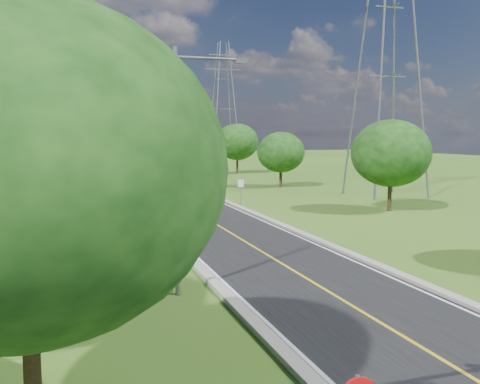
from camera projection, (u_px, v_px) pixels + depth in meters
name	position (u px, v px, depth m)	size (l,w,h in m)	color
ground	(150.00, 185.00, 69.23)	(260.00, 260.00, 0.00)	#2D5919
road	(144.00, 181.00, 74.90)	(8.00, 150.00, 0.06)	black
curb_left	(113.00, 181.00, 73.58)	(0.50, 150.00, 0.22)	gray
curb_right	(173.00, 180.00, 76.19)	(0.50, 150.00, 0.22)	gray
speed_limit_sign	(241.00, 188.00, 49.84)	(0.55, 0.09, 2.40)	slate
overpass	(106.00, 149.00, 144.60)	(30.00, 3.00, 3.20)	gray
streetlight_near_left	(176.00, 150.00, 21.36)	(5.90, 0.25, 10.00)	slate
streetlight_mid_left	(111.00, 140.00, 52.56)	(5.90, 0.25, 10.00)	slate
streetlight_far_right	(170.00, 138.00, 87.44)	(5.90, 0.25, 10.00)	slate
power_tower_near	(388.00, 62.00, 55.57)	(9.00, 6.40, 28.00)	slate
power_tower_far	(223.00, 103.00, 127.70)	(9.00, 6.40, 28.00)	slate
tree_lc	(17.00, 144.00, 54.56)	(7.56, 7.56, 8.79)	black
tree_ld	(16.00, 145.00, 76.70)	(6.72, 6.72, 7.82)	black
tree_le	(42.00, 146.00, 100.22)	(5.88, 5.88, 6.84)	black
tree_lf	(23.00, 170.00, 10.38)	(7.98, 7.98, 9.28)	black
tree_rb	(391.00, 153.00, 45.25)	(6.72, 6.72, 7.82)	black
tree_rc	(281.00, 152.00, 65.81)	(5.88, 5.88, 6.84)	black
tree_rd	(237.00, 142.00, 89.01)	(7.14, 7.14, 8.30)	black
tree_re	(191.00, 146.00, 111.06)	(5.46, 5.46, 6.35)	black
tree_rf	(187.00, 142.00, 130.98)	(6.30, 6.30, 7.33)	black
bus_outbound	(171.00, 175.00, 66.10)	(2.43, 10.39, 2.89)	white
bus_inbound	(129.00, 173.00, 69.27)	(2.55, 10.92, 3.04)	white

